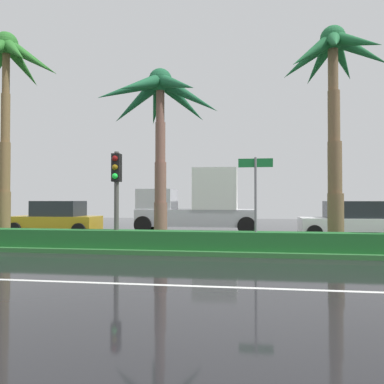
% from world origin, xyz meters
% --- Properties ---
extents(ground_plane, '(90.00, 42.00, 0.10)m').
position_xyz_m(ground_plane, '(0.00, 9.00, -0.05)').
color(ground_plane, black).
extents(near_lane_divider_stripe, '(81.00, 0.14, 0.01)m').
position_xyz_m(near_lane_divider_stripe, '(0.00, 2.00, 0.00)').
color(near_lane_divider_stripe, white).
rests_on(near_lane_divider_stripe, ground_plane).
extents(median_strip, '(85.50, 4.00, 0.15)m').
position_xyz_m(median_strip, '(0.00, 8.00, 0.07)').
color(median_strip, '#2D6B33').
rests_on(median_strip, ground_plane).
extents(median_hedge, '(76.50, 0.70, 0.60)m').
position_xyz_m(median_hedge, '(0.00, 6.60, 0.45)').
color(median_hedge, '#1E6028').
rests_on(median_hedge, median_strip).
extents(palm_tree_mid_left, '(4.07, 4.01, 8.35)m').
position_xyz_m(palm_tree_mid_left, '(-9.38, 7.97, 6.97)').
color(palm_tree_mid_left, brown).
rests_on(palm_tree_mid_left, median_strip).
extents(palm_tree_centre_left, '(4.64, 4.71, 6.68)m').
position_xyz_m(palm_tree_centre_left, '(-3.19, 8.29, 5.41)').
color(palm_tree_centre_left, brown).
rests_on(palm_tree_centre_left, median_strip).
extents(palm_tree_centre, '(4.08, 4.21, 7.99)m').
position_xyz_m(palm_tree_centre, '(3.25, 8.49, 6.34)').
color(palm_tree_centre, brown).
rests_on(palm_tree_centre, median_strip).
extents(traffic_signal_median_left, '(0.28, 0.43, 3.28)m').
position_xyz_m(traffic_signal_median_left, '(-4.29, 6.62, 2.41)').
color(traffic_signal_median_left, '#4C4C47').
rests_on(traffic_signal_median_left, median_strip).
extents(street_name_sign, '(1.10, 0.08, 3.00)m').
position_xyz_m(street_name_sign, '(0.41, 6.52, 2.08)').
color(street_name_sign, slate).
rests_on(street_name_sign, median_strip).
extents(car_in_traffic_leading, '(4.30, 2.02, 1.72)m').
position_xyz_m(car_in_traffic_leading, '(-9.36, 12.04, 0.83)').
color(car_in_traffic_leading, '#B28C1E').
rests_on(car_in_traffic_leading, ground_plane).
extents(box_truck_lead, '(6.40, 2.64, 3.46)m').
position_xyz_m(box_truck_lead, '(-2.54, 14.71, 1.55)').
color(box_truck_lead, silver).
rests_on(box_truck_lead, ground_plane).
extents(car_in_traffic_second, '(4.30, 2.02, 1.72)m').
position_xyz_m(car_in_traffic_second, '(4.74, 12.25, 0.83)').
color(car_in_traffic_second, white).
rests_on(car_in_traffic_second, ground_plane).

